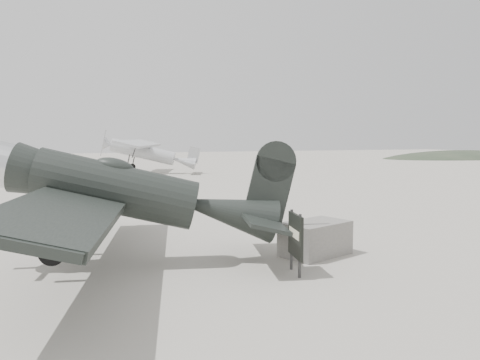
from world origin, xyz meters
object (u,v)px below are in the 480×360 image
at_px(highwing_monoplane, 147,150).
at_px(equipment_block, 315,238).
at_px(sign_board, 296,237).
at_px(lowwing_monoplane, 132,193).

xyz_separation_m(highwing_monoplane, equipment_block, (-0.06, -29.50, -1.61)).
height_order(highwing_monoplane, sign_board, highwing_monoplane).
height_order(highwing_monoplane, equipment_block, highwing_monoplane).
relative_size(equipment_block, sign_board, 1.24).
distance_m(highwing_monoplane, equipment_block, 29.55).
xyz_separation_m(lowwing_monoplane, equipment_block, (4.78, -0.68, -1.35)).
height_order(lowwing_monoplane, equipment_block, lowwing_monoplane).
distance_m(equipment_block, sign_board, 1.94).
relative_size(highwing_monoplane, equipment_block, 6.36).
bearing_deg(lowwing_monoplane, equipment_block, 4.28).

